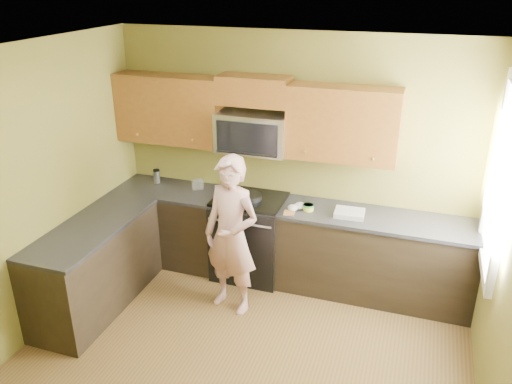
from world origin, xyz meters
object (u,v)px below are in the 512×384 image
at_px(stove, 250,236).
at_px(frying_pan, 250,199).
at_px(woman, 231,236).
at_px(travel_mug, 157,182).
at_px(microwave, 253,151).
at_px(butter_tub, 308,210).

relative_size(stove, frying_pan, 2.07).
distance_m(woman, travel_mug, 1.50).
distance_m(microwave, travel_mug, 1.32).
relative_size(woman, butter_tub, 14.15).
xyz_separation_m(woman, frying_pan, (-0.03, 0.64, 0.12)).
height_order(butter_tub, travel_mug, travel_mug).
bearing_deg(microwave, butter_tub, -14.19).
relative_size(frying_pan, butter_tub, 3.93).
bearing_deg(stove, microwave, 90.00).
relative_size(butter_tub, travel_mug, 0.72).
bearing_deg(stove, frying_pan, -64.08).
bearing_deg(butter_tub, frying_pan, 178.57).
xyz_separation_m(stove, travel_mug, (-1.21, 0.14, 0.45)).
bearing_deg(stove, woman, -86.47).
bearing_deg(butter_tub, woman, -135.16).
relative_size(woman, frying_pan, 3.60).
height_order(microwave, butter_tub, microwave).
bearing_deg(stove, travel_mug, 173.30).
xyz_separation_m(stove, frying_pan, (0.01, -0.03, 0.47)).
relative_size(stove, woman, 0.58).
bearing_deg(woman, microwave, 106.82).
xyz_separation_m(butter_tub, travel_mug, (-1.88, 0.19, 0.00)).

